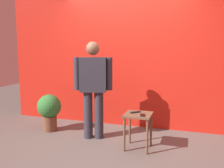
{
  "coord_description": "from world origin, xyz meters",
  "views": [
    {
      "loc": [
        1.19,
        -3.45,
        1.55
      ],
      "look_at": [
        -0.1,
        0.55,
        0.93
      ],
      "focal_mm": 39.94,
      "sensor_mm": 36.0,
      "label": 1
    }
  ],
  "objects_px": {
    "side_table": "(138,121)",
    "potted_plant": "(49,109)",
    "standing_person": "(93,85)",
    "tv_remote": "(135,112)",
    "cell_phone": "(143,115)"
  },
  "relations": [
    {
      "from": "tv_remote",
      "to": "potted_plant",
      "type": "xyz_separation_m",
      "value": [
        -1.7,
        0.28,
        -0.16
      ]
    },
    {
      "from": "potted_plant",
      "to": "standing_person",
      "type": "bearing_deg",
      "value": -6.21
    },
    {
      "from": "side_table",
      "to": "potted_plant",
      "type": "bearing_deg",
      "value": 169.69
    },
    {
      "from": "standing_person",
      "to": "potted_plant",
      "type": "height_order",
      "value": "standing_person"
    },
    {
      "from": "side_table",
      "to": "tv_remote",
      "type": "distance_m",
      "value": 0.14
    },
    {
      "from": "side_table",
      "to": "cell_phone",
      "type": "bearing_deg",
      "value": -43.07
    },
    {
      "from": "cell_phone",
      "to": "tv_remote",
      "type": "bearing_deg",
      "value": 128.05
    },
    {
      "from": "side_table",
      "to": "cell_phone",
      "type": "relative_size",
      "value": 3.84
    },
    {
      "from": "standing_person",
      "to": "side_table",
      "type": "relative_size",
      "value": 2.98
    },
    {
      "from": "side_table",
      "to": "potted_plant",
      "type": "distance_m",
      "value": 1.78
    },
    {
      "from": "side_table",
      "to": "potted_plant",
      "type": "height_order",
      "value": "potted_plant"
    },
    {
      "from": "tv_remote",
      "to": "potted_plant",
      "type": "distance_m",
      "value": 1.73
    },
    {
      "from": "standing_person",
      "to": "tv_remote",
      "type": "xyz_separation_m",
      "value": [
        0.77,
        -0.18,
        -0.36
      ]
    },
    {
      "from": "side_table",
      "to": "potted_plant",
      "type": "xyz_separation_m",
      "value": [
        -1.75,
        0.32,
        -0.03
      ]
    },
    {
      "from": "standing_person",
      "to": "tv_remote",
      "type": "height_order",
      "value": "standing_person"
    }
  ]
}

